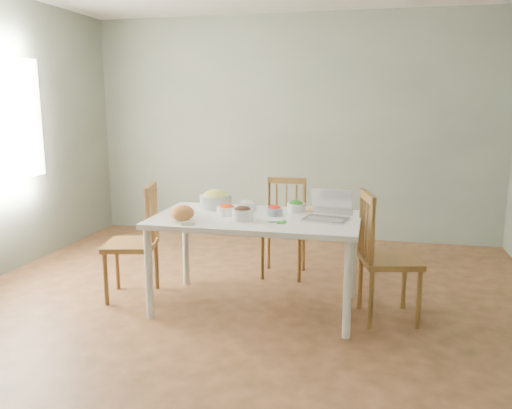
% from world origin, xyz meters
% --- Properties ---
extents(floor, '(5.00, 5.00, 0.00)m').
position_xyz_m(floor, '(0.00, 0.00, 0.00)').
color(floor, '#402A16').
rests_on(floor, ground).
extents(wall_back, '(5.00, 0.00, 2.70)m').
position_xyz_m(wall_back, '(0.00, 2.50, 1.35)').
color(wall_back, gray).
rests_on(wall_back, ground).
extents(wall_front, '(5.00, 0.00, 2.70)m').
position_xyz_m(wall_front, '(0.00, -2.50, 1.35)').
color(wall_front, gray).
rests_on(wall_front, ground).
extents(dining_table, '(1.63, 0.92, 0.76)m').
position_xyz_m(dining_table, '(0.10, 0.11, 0.38)').
color(dining_table, white).
rests_on(dining_table, floor).
extents(chair_far, '(0.43, 0.41, 0.94)m').
position_xyz_m(chair_far, '(0.17, 0.96, 0.47)').
color(chair_far, brown).
rests_on(chair_far, floor).
extents(chair_left, '(0.51, 0.52, 0.99)m').
position_xyz_m(chair_left, '(-1.00, 0.10, 0.49)').
color(chair_left, brown).
rests_on(chair_left, floor).
extents(chair_right, '(0.51, 0.53, 1.00)m').
position_xyz_m(chair_right, '(1.14, 0.13, 0.50)').
color(chair_right, brown).
rests_on(chair_right, floor).
extents(bread_boule, '(0.19, 0.19, 0.12)m').
position_xyz_m(bread_boule, '(-0.43, -0.15, 0.82)').
color(bread_boule, '#B8783E').
rests_on(bread_boule, dining_table).
extents(butter_stick, '(0.10, 0.06, 0.03)m').
position_xyz_m(butter_stick, '(-0.33, -0.29, 0.78)').
color(butter_stick, white).
rests_on(butter_stick, dining_table).
extents(bowl_squash, '(0.33, 0.33, 0.16)m').
position_xyz_m(bowl_squash, '(-0.32, 0.36, 0.84)').
color(bowl_squash, gold).
rests_on(bowl_squash, dining_table).
extents(bowl_carrot, '(0.17, 0.17, 0.09)m').
position_xyz_m(bowl_carrot, '(-0.15, 0.12, 0.81)').
color(bowl_carrot, red).
rests_on(bowl_carrot, dining_table).
extents(bowl_onion, '(0.19, 0.19, 0.09)m').
position_xyz_m(bowl_onion, '(-0.04, 0.34, 0.81)').
color(bowl_onion, silver).
rests_on(bowl_onion, dining_table).
extents(bowl_mushroom, '(0.20, 0.20, 0.11)m').
position_xyz_m(bowl_mushroom, '(0.02, -0.03, 0.82)').
color(bowl_mushroom, black).
rests_on(bowl_mushroom, dining_table).
extents(bowl_redpep, '(0.16, 0.16, 0.08)m').
position_xyz_m(bowl_redpep, '(0.23, 0.20, 0.80)').
color(bowl_redpep, red).
rests_on(bowl_redpep, dining_table).
extents(bowl_broccoli, '(0.19, 0.19, 0.10)m').
position_xyz_m(bowl_broccoli, '(0.38, 0.37, 0.81)').
color(bowl_broccoli, '#183A11').
rests_on(bowl_broccoli, dining_table).
extents(flatbread, '(0.23, 0.23, 0.02)m').
position_xyz_m(flatbread, '(0.47, 0.46, 0.77)').
color(flatbread, '#E0B87D').
rests_on(flatbread, dining_table).
extents(basil_bunch, '(0.17, 0.17, 0.02)m').
position_xyz_m(basil_bunch, '(0.30, -0.05, 0.77)').
color(basil_bunch, '#1C5C18').
rests_on(basil_bunch, dining_table).
extents(laptop, '(0.39, 0.36, 0.22)m').
position_xyz_m(laptop, '(0.65, 0.11, 0.88)').
color(laptop, silver).
rests_on(laptop, dining_table).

